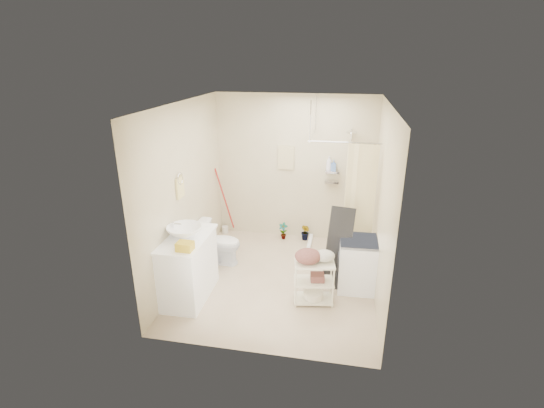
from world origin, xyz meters
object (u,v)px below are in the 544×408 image
at_px(vanity, 188,267).
at_px(toilet, 219,242).
at_px(laundry_rack, 314,278).
at_px(washing_machine, 357,264).

bearing_deg(vanity, toilet, 82.74).
height_order(vanity, toilet, vanity).
xyz_separation_m(vanity, laundry_rack, (1.72, 0.18, -0.09)).
bearing_deg(vanity, washing_machine, 15.46).
relative_size(toilet, washing_machine, 0.93).
bearing_deg(washing_machine, toilet, 168.20).
relative_size(vanity, washing_machine, 1.35).
height_order(vanity, washing_machine, vanity).
distance_m(vanity, toilet, 1.02).
xyz_separation_m(washing_machine, laundry_rack, (-0.58, -0.48, -0.02)).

